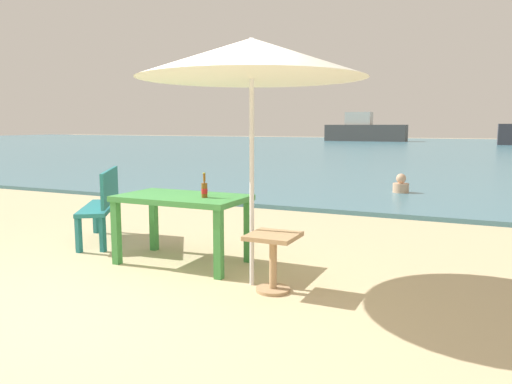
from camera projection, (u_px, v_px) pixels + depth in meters
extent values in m
plane|color=#C6B287|center=(122.00, 306.00, 4.17)|extent=(120.00, 120.00, 0.00)
cube|color=teal|center=(435.00, 149.00, 31.18)|extent=(120.00, 50.00, 0.08)
cube|color=#3D8C42|center=(182.00, 198.00, 5.38)|extent=(1.40, 0.80, 0.06)
cube|color=#3D8C42|center=(116.00, 233.00, 5.39)|extent=(0.08, 0.08, 0.70)
cube|color=#3D8C42|center=(219.00, 245.00, 4.86)|extent=(0.08, 0.08, 0.70)
cube|color=#3D8C42|center=(154.00, 222.00, 6.00)|extent=(0.08, 0.08, 0.70)
cube|color=#3D8C42|center=(248.00, 231.00, 5.48)|extent=(0.08, 0.08, 0.70)
cylinder|color=brown|center=(204.00, 190.00, 5.21)|extent=(0.06, 0.06, 0.16)
cone|color=brown|center=(204.00, 183.00, 5.19)|extent=(0.06, 0.06, 0.03)
cylinder|color=brown|center=(204.00, 178.00, 5.19)|extent=(0.03, 0.03, 0.09)
cylinder|color=red|center=(204.00, 191.00, 5.21)|extent=(0.07, 0.07, 0.05)
cylinder|color=gold|center=(204.00, 173.00, 5.18)|extent=(0.03, 0.03, 0.01)
cylinder|color=silver|center=(252.00, 165.00, 4.58)|extent=(0.04, 0.04, 2.30)
cone|color=silver|center=(252.00, 58.00, 4.45)|extent=(2.10, 2.10, 0.36)
cube|color=tan|center=(273.00, 236.00, 4.48)|extent=(0.44, 0.44, 0.04)
cylinder|color=tan|center=(273.00, 265.00, 4.51)|extent=(0.07, 0.07, 0.50)
cylinder|color=tan|center=(273.00, 290.00, 4.54)|extent=(0.32, 0.32, 0.03)
cube|color=#237275|center=(98.00, 208.00, 6.42)|extent=(0.95, 1.21, 0.05)
cube|color=#237275|center=(110.00, 186.00, 6.41)|extent=(0.68, 1.04, 0.44)
cube|color=#237275|center=(96.00, 218.00, 6.98)|extent=(0.06, 0.06, 0.42)
cube|color=#237275|center=(79.00, 235.00, 5.90)|extent=(0.06, 0.06, 0.42)
cube|color=#237275|center=(116.00, 218.00, 7.01)|extent=(0.06, 0.06, 0.42)
cube|color=#237275|center=(103.00, 235.00, 5.93)|extent=(0.06, 0.06, 0.42)
cylinder|color=tan|center=(401.00, 188.00, 10.62)|extent=(0.34, 0.34, 0.20)
sphere|color=tan|center=(401.00, 178.00, 10.59)|extent=(0.21, 0.21, 0.21)
cube|color=#4C4C4C|center=(366.00, 133.00, 45.52)|extent=(7.31, 1.99, 1.50)
cube|color=silver|center=(359.00, 118.00, 45.62)|extent=(2.33, 1.50, 1.16)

